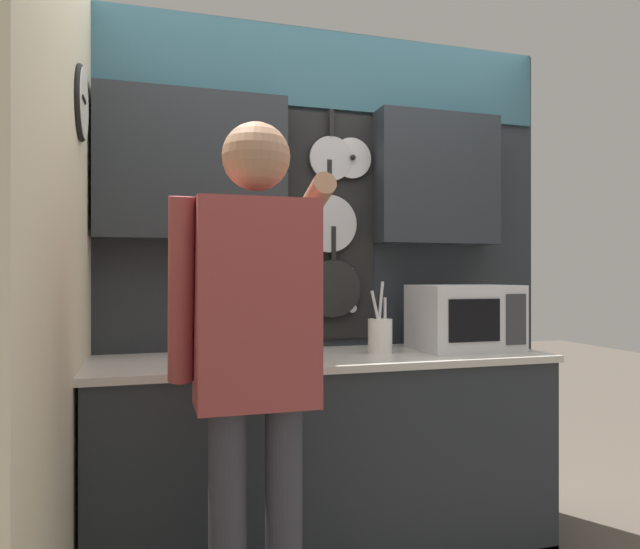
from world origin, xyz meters
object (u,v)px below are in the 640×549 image
knife_block (287,336)px  person (255,345)px  microwave (464,317)px  utensil_crock (380,334)px

knife_block → person: person is taller
microwave → person: person is taller
microwave → person: bearing=-151.6°
knife_block → utensil_crock: size_ratio=0.77×
utensil_crock → microwave: bearing=-0.3°
knife_block → person: 0.65m
utensil_crock → person: 0.91m
microwave → person: size_ratio=0.26×
microwave → utensil_crock: 0.44m
person → microwave: bearing=28.4°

